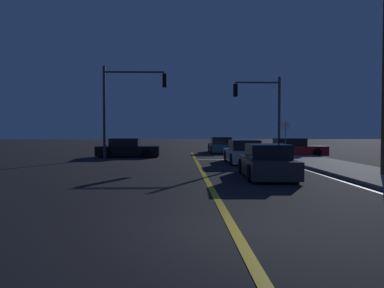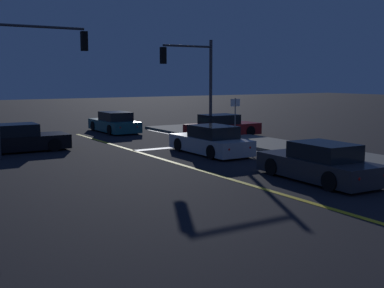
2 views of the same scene
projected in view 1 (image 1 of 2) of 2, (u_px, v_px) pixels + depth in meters
ground_plane at (235, 232)px, 7.27m from camera, size 160.00×160.00×0.00m
sidewalk_right at (358, 172)px, 17.30m from camera, size 3.20×35.38×0.15m
lane_line_center at (203, 174)px, 17.09m from camera, size 0.20×33.42×0.01m
lane_line_edge_right at (316, 173)px, 17.24m from camera, size 0.16×33.42×0.01m
stop_bar at (236, 159)px, 25.49m from camera, size 5.23×0.50×0.01m
car_far_approaching_black at (128, 149)px, 28.01m from camera, size 4.50×1.99×1.34m
car_mid_block_charcoal at (267, 163)px, 15.75m from camera, size 2.01×4.72×1.34m
car_parked_curb_teal at (221, 146)px, 33.74m from camera, size 1.95×4.72×1.34m
car_lead_oncoming_red at (292, 149)px, 28.27m from camera, size 4.58×1.99×1.34m
car_side_waiting_silver at (244, 153)px, 22.77m from camera, size 1.91×4.66×1.34m
traffic_signal_near_right at (263, 104)px, 27.73m from camera, size 3.35×0.28×5.68m
traffic_signal_far_left at (126, 97)px, 26.03m from camera, size 4.24×0.28×6.17m
street_sign_corner at (285, 134)px, 25.03m from camera, size 0.56×0.09×2.47m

